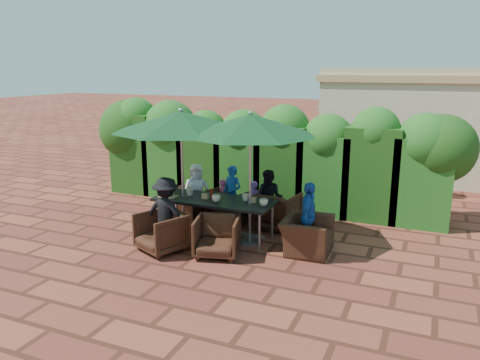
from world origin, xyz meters
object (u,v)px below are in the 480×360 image
at_px(umbrella_right, 250,125).
at_px(chair_far_left, 195,201).
at_px(umbrella_left, 181,121).
at_px(chair_far_right, 277,208).
at_px(chair_end_right, 307,229).
at_px(chair_near_right, 217,235).
at_px(chair_far_mid, 230,204).
at_px(dining_table, 214,203).
at_px(chair_near_left, 161,230).

xyz_separation_m(umbrella_right, chair_far_left, (-1.64, 0.88, -1.82)).
bearing_deg(umbrella_left, chair_far_right, 32.27).
bearing_deg(chair_end_right, chair_near_right, 117.05).
bearing_deg(chair_far_mid, umbrella_right, 148.33).
relative_size(dining_table, chair_near_right, 3.03).
bearing_deg(chair_far_right, chair_near_right, 82.27).
bearing_deg(umbrella_right, chair_near_right, -110.09).
xyz_separation_m(umbrella_left, chair_far_mid, (0.55, 0.98, -1.83)).
bearing_deg(chair_far_mid, dining_table, 113.29).
bearing_deg(chair_far_right, chair_far_mid, 9.33).
bearing_deg(chair_far_right, chair_end_right, 138.73).
distance_m(chair_far_mid, chair_far_right, 1.06).
relative_size(chair_near_left, chair_end_right, 0.82).
xyz_separation_m(umbrella_left, chair_near_left, (0.11, -0.99, -1.83)).
height_order(umbrella_right, chair_near_left, umbrella_right).
height_order(umbrella_left, chair_near_right, umbrella_left).
bearing_deg(chair_far_left, chair_end_right, -177.41).
relative_size(chair_far_left, chair_far_right, 0.96).
distance_m(umbrella_left, umbrella_right, 1.41).
bearing_deg(chair_near_right, chair_near_left, 175.41).
distance_m(chair_far_left, chair_near_right, 2.15).
bearing_deg(umbrella_left, chair_far_left, 104.56).
bearing_deg(dining_table, chair_far_mid, 96.04).
distance_m(umbrella_left, chair_far_right, 2.62).
distance_m(umbrella_right, chair_far_mid, 2.24).
bearing_deg(dining_table, chair_end_right, -1.95).
bearing_deg(umbrella_left, chair_near_right, -35.49).
bearing_deg(chair_far_left, chair_near_left, 121.05).
height_order(umbrella_right, chair_far_mid, umbrella_right).
relative_size(umbrella_right, chair_far_right, 3.03).
bearing_deg(chair_far_right, chair_far_left, 11.55).
xyz_separation_m(umbrella_left, chair_end_right, (2.50, -0.01, -1.80)).
distance_m(umbrella_left, chair_end_right, 3.08).
bearing_deg(chair_end_right, chair_far_mid, 60.56).
xyz_separation_m(chair_near_left, chair_near_right, (1.00, 0.19, -0.01)).
xyz_separation_m(umbrella_right, chair_far_mid, (-0.85, 0.98, -1.83)).
height_order(dining_table, umbrella_left, umbrella_left).
distance_m(chair_near_right, chair_end_right, 1.60).
bearing_deg(chair_far_left, umbrella_left, 125.25).
xyz_separation_m(umbrella_right, chair_near_left, (-1.29, -0.99, -1.82)).
bearing_deg(dining_table, chair_far_right, 45.04).
relative_size(umbrella_left, chair_far_left, 3.34).
bearing_deg(chair_end_right, chair_near_left, 109.78).
bearing_deg(chair_far_mid, chair_far_left, 24.22).
bearing_deg(chair_near_left, chair_far_right, 77.00).
bearing_deg(dining_table, umbrella_left, -175.02).
height_order(umbrella_right, chair_end_right, umbrella_right).
bearing_deg(umbrella_right, chair_far_right, 78.69).
bearing_deg(umbrella_right, chair_near_left, -142.54).
relative_size(chair_far_right, chair_near_right, 1.06).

